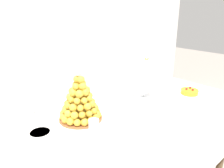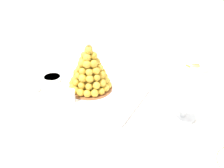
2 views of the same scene
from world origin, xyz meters
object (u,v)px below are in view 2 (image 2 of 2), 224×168
(dessert_cup_centre, at_px, (113,107))
(croquembouche, at_px, (90,71))
(macaron_goblet, at_px, (188,86))
(wine_glass, at_px, (84,51))
(serving_tray, at_px, (84,91))
(dessert_cup_left, at_px, (34,86))
(dessert_cup_mid_left, at_px, (70,96))
(creme_brulee_ramekin, at_px, (52,78))

(dessert_cup_centre, bearing_deg, croquembouche, 146.51)
(macaron_goblet, distance_m, wine_glass, 0.66)
(serving_tray, height_order, wine_glass, wine_glass)
(macaron_goblet, bearing_deg, dessert_cup_centre, -158.21)
(dessert_cup_left, relative_size, dessert_cup_mid_left, 0.97)
(serving_tray, relative_size, dessert_cup_left, 10.24)
(croquembouche, bearing_deg, creme_brulee_ramekin, -176.19)
(creme_brulee_ramekin, bearing_deg, croquembouche, 3.81)
(dessert_cup_centre, height_order, wine_glass, wine_glass)
(dessert_cup_mid_left, bearing_deg, wine_glass, 111.03)
(creme_brulee_ramekin, height_order, wine_glass, wine_glass)
(dessert_cup_mid_left, height_order, wine_glass, wine_glass)
(dessert_cup_left, relative_size, dessert_cup_centre, 0.99)
(wine_glass, bearing_deg, croquembouche, -51.03)
(wine_glass, bearing_deg, creme_brulee_ramekin, -110.96)
(dessert_cup_mid_left, distance_m, dessert_cup_centre, 0.22)
(dessert_cup_left, bearing_deg, dessert_cup_mid_left, -0.31)
(dessert_cup_mid_left, relative_size, macaron_goblet, 0.22)
(dessert_cup_centre, bearing_deg, serving_tray, 155.48)
(wine_glass, bearing_deg, dessert_cup_centre, -42.46)
(dessert_cup_centre, height_order, macaron_goblet, macaron_goblet)
(dessert_cup_centre, bearing_deg, creme_brulee_ramekin, 165.14)
(serving_tray, relative_size, croquembouche, 2.16)
(croquembouche, xyz_separation_m, dessert_cup_mid_left, (-0.02, -0.14, -0.07))
(serving_tray, xyz_separation_m, dessert_cup_centre, (0.21, -0.10, 0.03))
(dessert_cup_centre, distance_m, macaron_goblet, 0.33)
(dessert_cup_left, bearing_deg, macaron_goblet, 10.12)
(dessert_cup_mid_left, xyz_separation_m, creme_brulee_ramekin, (-0.20, 0.13, -0.01))
(creme_brulee_ramekin, bearing_deg, wine_glass, 69.04)
(croquembouche, height_order, macaron_goblet, croquembouche)
(dessert_cup_left, xyz_separation_m, macaron_goblet, (0.71, 0.13, 0.12))
(dessert_cup_left, height_order, dessert_cup_centre, same)
(dessert_cup_left, bearing_deg, wine_glass, 74.81)
(creme_brulee_ramekin, bearing_deg, serving_tray, -4.28)
(dessert_cup_left, bearing_deg, croquembouche, 30.43)
(croquembouche, relative_size, wine_glass, 1.70)
(croquembouche, height_order, creme_brulee_ramekin, croquembouche)
(dessert_cup_left, xyz_separation_m, wine_glass, (0.09, 0.33, 0.08))
(creme_brulee_ramekin, xyz_separation_m, macaron_goblet, (0.70, 0.00, 0.14))
(dessert_cup_mid_left, height_order, creme_brulee_ramekin, dessert_cup_mid_left)
(dessert_cup_mid_left, relative_size, creme_brulee_ramekin, 0.59)
(creme_brulee_ramekin, xyz_separation_m, wine_glass, (0.08, 0.20, 0.10))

